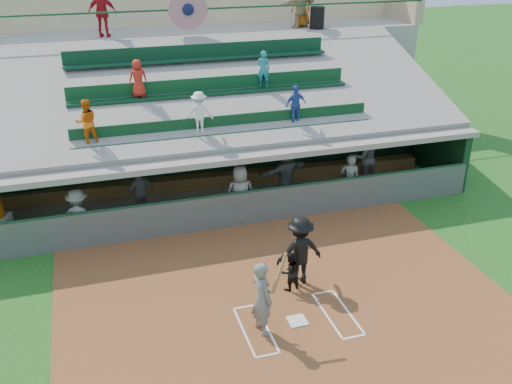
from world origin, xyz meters
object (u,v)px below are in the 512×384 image
object	(u,v)px
batter_at_plate	(262,298)
trash_bin	(317,18)
catcher	(290,271)
home_plate	(297,321)

from	to	relation	value
batter_at_plate	trash_bin	bearing A→B (deg)	63.04
catcher	home_plate	bearing A→B (deg)	63.53
batter_at_plate	trash_bin	world-z (taller)	trash_bin
batter_at_plate	catcher	xyz separation A→B (m)	(1.17, 1.37, -0.39)
batter_at_plate	trash_bin	size ratio (longest dim) A/B	2.24
home_plate	catcher	distance (m)	1.43
trash_bin	home_plate	bearing A→B (deg)	-113.69
catcher	trash_bin	bearing A→B (deg)	-129.63
home_plate	catcher	xyz separation A→B (m)	(0.27, 1.30, 0.51)
catcher	trash_bin	distance (m)	12.95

